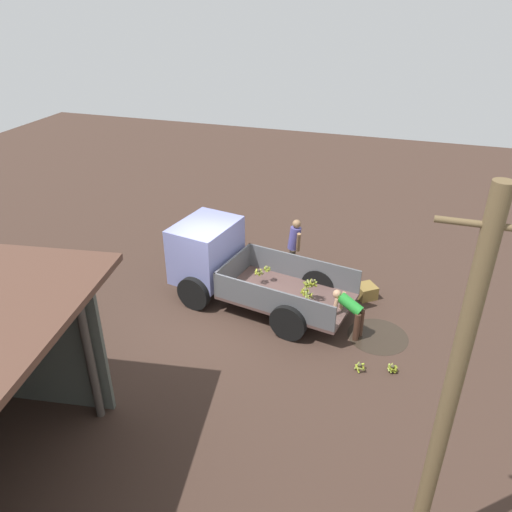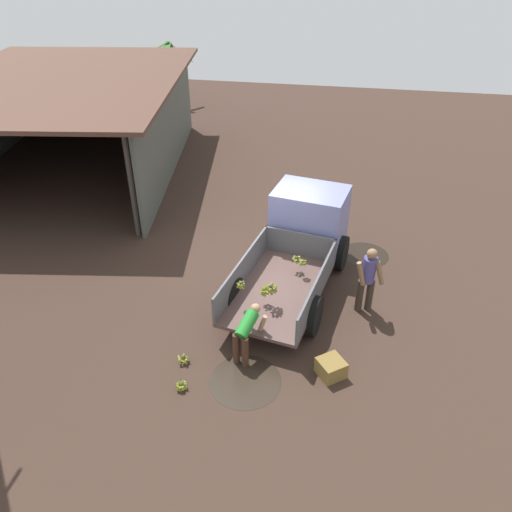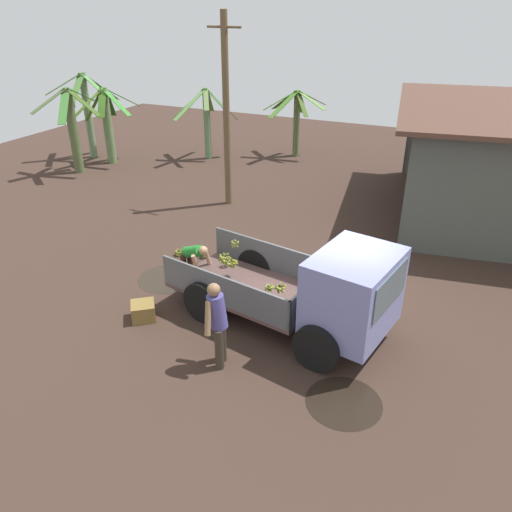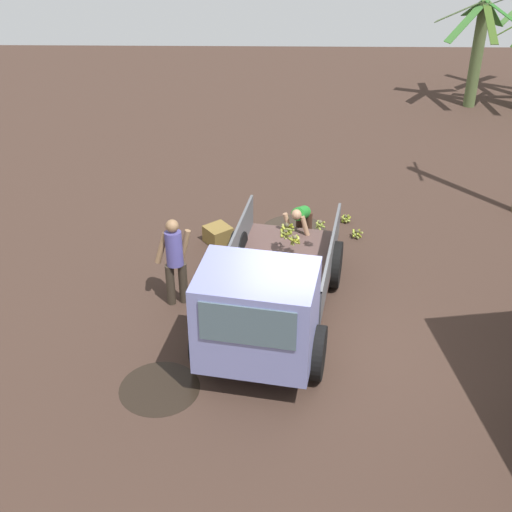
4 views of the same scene
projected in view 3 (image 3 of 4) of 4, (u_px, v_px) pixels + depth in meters
ground at (330, 311)px, 10.65m from camera, size 36.00×36.00×0.00m
mud_patch_0 at (168, 279)px, 11.89m from camera, size 1.41×1.41×0.01m
mud_patch_1 at (344, 402)px, 8.24m from camera, size 1.27×1.27×0.01m
cargo_truck at (326, 293)px, 9.40m from camera, size 4.82×2.69×1.94m
utility_pole at (226, 113)px, 14.98m from camera, size 1.07×0.21×5.70m
banana_palm_0 at (296, 119)px, 20.51m from camera, size 2.55×2.43×2.69m
banana_palm_2 at (206, 120)px, 20.18m from camera, size 2.37×2.66×2.83m
banana_palm_3 at (73, 129)px, 18.46m from camera, size 2.51×2.29×3.13m
banana_palm_4 at (108, 124)px, 19.64m from camera, size 2.25×2.52×2.94m
banana_palm_5 at (462, 124)px, 21.10m from camera, size 2.40×2.45×2.29m
banana_palm_6 at (88, 113)px, 20.24m from camera, size 2.17×2.58×3.37m
person_foreground_visitor at (217, 321)px, 8.71m from camera, size 0.46×0.68×1.68m
person_worker_loading at (193, 257)px, 11.42m from camera, size 0.80×0.65×1.08m
banana_bunch_on_ground_0 at (179, 252)px, 12.92m from camera, size 0.24×0.24×0.18m
banana_bunch_on_ground_1 at (204, 254)px, 12.81m from camera, size 0.25×0.25×0.19m
wooden_crate_0 at (143, 311)px, 10.33m from camera, size 0.67×0.67×0.36m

